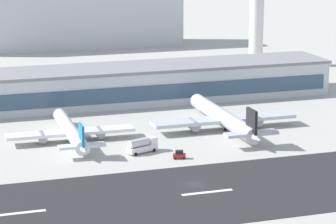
{
  "coord_description": "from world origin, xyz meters",
  "views": [
    {
      "loc": [
        -56.43,
        -156.82,
        58.29
      ],
      "look_at": [
        8.11,
        45.67,
        5.85
      ],
      "focal_mm": 81.94,
      "sensor_mm": 36.0,
      "label": 1
    }
  ],
  "objects": [
    {
      "name": "service_baggage_tug_1",
      "position": [
        2.95,
        20.05,
        1.05
      ],
      "size": [
        3.51,
        2.57,
        2.2
      ],
      "rotation": [
        0.0,
        0.0,
        6.02
      ],
      "color": "#B2231E",
      "rests_on": "ground_plane"
    },
    {
      "name": "terminal_building",
      "position": [
        2.39,
        86.16,
        6.03
      ],
      "size": [
        149.35,
        22.44,
        12.05
      ],
      "color": "silver",
      "rests_on": "ground_plane"
    },
    {
      "name": "airliner_black_tail_gate_1",
      "position": [
        24.41,
        42.22,
        3.37
      ],
      "size": [
        43.11,
        50.66,
        10.58
      ],
      "rotation": [
        0.0,
        0.0,
        1.57
      ],
      "color": "silver",
      "rests_on": "ground_plane"
    },
    {
      "name": "ground_plane",
      "position": [
        0.0,
        0.0,
        0.0
      ],
      "size": [
        1400.0,
        1400.0,
        0.0
      ],
      "primitive_type": "plane",
      "color": "#B2AFA8"
    },
    {
      "name": "airliner_blue_tail_gate_0",
      "position": [
        -20.34,
        43.6,
        2.83
      ],
      "size": [
        35.36,
        42.52,
        8.87
      ],
      "rotation": [
        0.0,
        0.0,
        1.56
      ],
      "color": "silver",
      "rests_on": "ground_plane"
    },
    {
      "name": "runway_strip",
      "position": [
        0.0,
        -5.85,
        0.04
      ],
      "size": [
        800.0,
        38.35,
        0.08
      ],
      "primitive_type": "cube",
      "color": "#262628",
      "rests_on": "ground_plane"
    },
    {
      "name": "runway_centreline_dash_3",
      "position": [
        -41.11,
        -5.85,
        0.09
      ],
      "size": [
        12.0,
        1.2,
        0.01
      ],
      "primitive_type": "cube",
      "color": "white",
      "rests_on": "runway_strip"
    },
    {
      "name": "service_fuel_truck_0",
      "position": [
        -4.62,
        28.01,
        2.03
      ],
      "size": [
        8.87,
        5.38,
        3.95
      ],
      "rotation": [
        0.0,
        0.0,
        0.35
      ],
      "color": "white",
      "rests_on": "ground_plane"
    },
    {
      "name": "runway_centreline_dash_4",
      "position": [
        0.86,
        -5.85,
        0.09
      ],
      "size": [
        12.0,
        1.2,
        0.01
      ],
      "primitive_type": "cube",
      "color": "white",
      "rests_on": "runway_strip"
    },
    {
      "name": "distant_hotel_block",
      "position": [
        11.21,
        207.11,
        17.02
      ],
      "size": [
        104.73,
        24.36,
        34.04
      ],
      "primitive_type": "cube",
      "color": "#BCBCC1",
      "rests_on": "ground_plane"
    }
  ]
}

